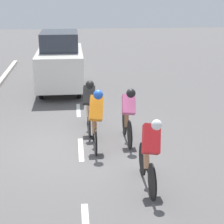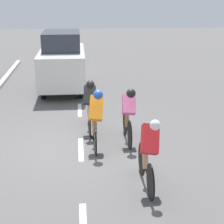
% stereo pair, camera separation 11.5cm
% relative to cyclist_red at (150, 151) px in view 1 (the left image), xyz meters
% --- Properties ---
extents(ground_plane, '(60.00, 60.00, 0.00)m').
position_rel_cyclist_red_xyz_m(ground_plane, '(1.30, -2.18, -0.78)').
color(ground_plane, '#565454').
extents(lane_stripe_mid, '(0.12, 1.40, 0.01)m').
position_rel_cyclist_red_xyz_m(lane_stripe_mid, '(1.30, -2.00, -0.78)').
color(lane_stripe_mid, white).
rests_on(lane_stripe_mid, ground).
extents(lane_stripe_far, '(0.12, 1.40, 0.01)m').
position_rel_cyclist_red_xyz_m(lane_stripe_far, '(1.30, -5.20, -0.78)').
color(lane_stripe_far, white).
rests_on(lane_stripe_far, ground).
extents(cyclist_red, '(0.40, 1.71, 1.52)m').
position_rel_cyclist_red_xyz_m(cyclist_red, '(0.00, 0.00, 0.00)').
color(cyclist_red, black).
rests_on(cyclist_red, ground).
extents(cyclist_orange, '(0.40, 1.61, 1.56)m').
position_rel_cyclist_red_xyz_m(cyclist_orange, '(0.92, -2.06, 0.05)').
color(cyclist_orange, black).
rests_on(cyclist_orange, ground).
extents(cyclist_pink, '(0.36, 1.67, 1.49)m').
position_rel_cyclist_red_xyz_m(cyclist_pink, '(0.08, -2.36, -0.00)').
color(cyclist_pink, black).
rests_on(cyclist_pink, ground).
extents(cyclist_black, '(0.36, 1.71, 1.50)m').
position_rel_cyclist_red_xyz_m(cyclist_black, '(1.03, -3.28, 0.00)').
color(cyclist_black, black).
rests_on(cyclist_black, ground).
extents(support_car, '(1.70, 3.84, 2.25)m').
position_rel_cyclist_red_xyz_m(support_car, '(1.92, -7.94, 0.34)').
color(support_car, black).
rests_on(support_car, ground).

